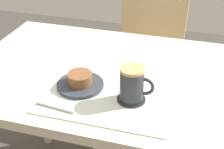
{
  "coord_description": "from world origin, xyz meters",
  "views": [
    {
      "loc": [
        0.23,
        -0.95,
        1.36
      ],
      "look_at": [
        -0.01,
        -0.1,
        0.8
      ],
      "focal_mm": 50.0,
      "sensor_mm": 36.0,
      "label": 1
    }
  ],
  "objects_px": {
    "pastry_plate": "(80,85)",
    "pastry": "(80,79)",
    "dining_table": "(122,93)",
    "wooden_chair": "(147,55)",
    "coffee_mug": "(133,84)"
  },
  "relations": [
    {
      "from": "dining_table",
      "to": "pastry_plate",
      "type": "relative_size",
      "value": 7.27
    },
    {
      "from": "pastry_plate",
      "to": "coffee_mug",
      "type": "relative_size",
      "value": 1.41
    },
    {
      "from": "wooden_chair",
      "to": "dining_table",
      "type": "bearing_deg",
      "value": 93.31
    },
    {
      "from": "dining_table",
      "to": "coffee_mug",
      "type": "height_order",
      "value": "coffee_mug"
    },
    {
      "from": "dining_table",
      "to": "pastry",
      "type": "bearing_deg",
      "value": -132.14
    },
    {
      "from": "pastry",
      "to": "coffee_mug",
      "type": "xyz_separation_m",
      "value": [
        0.19,
        -0.03,
        0.03
      ]
    },
    {
      "from": "coffee_mug",
      "to": "pastry",
      "type": "bearing_deg",
      "value": 171.38
    },
    {
      "from": "coffee_mug",
      "to": "pastry_plate",
      "type": "bearing_deg",
      "value": 171.38
    },
    {
      "from": "pastry_plate",
      "to": "pastry",
      "type": "distance_m",
      "value": 0.03
    },
    {
      "from": "pastry_plate",
      "to": "pastry",
      "type": "height_order",
      "value": "pastry"
    },
    {
      "from": "wooden_chair",
      "to": "coffee_mug",
      "type": "relative_size",
      "value": 7.54
    },
    {
      "from": "pastry_plate",
      "to": "pastry",
      "type": "xyz_separation_m",
      "value": [
        0.0,
        0.0,
        0.03
      ]
    },
    {
      "from": "pastry",
      "to": "coffee_mug",
      "type": "bearing_deg",
      "value": -8.62
    },
    {
      "from": "wooden_chair",
      "to": "pastry",
      "type": "relative_size",
      "value": 10.22
    },
    {
      "from": "dining_table",
      "to": "coffee_mug",
      "type": "bearing_deg",
      "value": -65.14
    }
  ]
}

